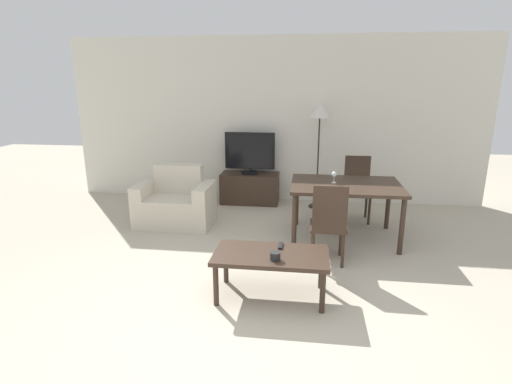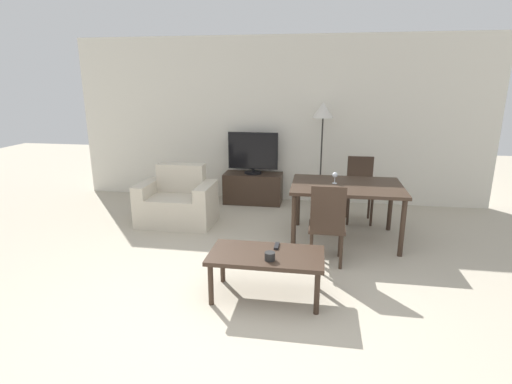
% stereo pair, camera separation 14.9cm
% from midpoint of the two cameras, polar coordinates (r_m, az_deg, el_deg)
% --- Properties ---
extents(ground_plane, '(18.00, 18.00, 0.00)m').
position_cam_midpoint_polar(ground_plane, '(3.53, -4.72, -18.78)').
color(ground_plane, '#B2A893').
extents(wall_back, '(6.89, 0.06, 2.70)m').
position_cam_midpoint_polar(wall_back, '(6.75, 1.93, 10.13)').
color(wall_back, silver).
rests_on(wall_back, ground_plane).
extents(armchair, '(1.06, 0.68, 0.83)m').
position_cam_midpoint_polar(armchair, '(5.82, -12.11, -1.64)').
color(armchair, beige).
rests_on(armchair, ground_plane).
extents(tv_stand, '(0.96, 0.44, 0.51)m').
position_cam_midpoint_polar(tv_stand, '(6.71, -1.50, 0.56)').
color(tv_stand, '#38281E').
rests_on(tv_stand, ground_plane).
extents(tv, '(0.82, 0.29, 0.68)m').
position_cam_midpoint_polar(tv, '(6.58, -1.54, 5.59)').
color(tv, black).
rests_on(tv, tv_stand).
extents(coffee_table, '(1.07, 0.56, 0.44)m').
position_cam_midpoint_polar(coffee_table, '(3.77, 1.00, -9.49)').
color(coffee_table, '#38281E').
rests_on(coffee_table, ground_plane).
extents(dining_table, '(1.37, 0.99, 0.73)m').
position_cam_midpoint_polar(dining_table, '(5.18, 11.89, 0.32)').
color(dining_table, '#38281E').
rests_on(dining_table, ground_plane).
extents(dining_chair_near, '(0.40, 0.40, 0.93)m').
position_cam_midpoint_polar(dining_chair_near, '(4.44, 9.41, -4.14)').
color(dining_chair_near, '#38281E').
rests_on(dining_chair_near, ground_plane).
extents(dining_chair_far, '(0.40, 0.40, 0.93)m').
position_cam_midpoint_polar(dining_chair_far, '(6.02, 13.55, 0.88)').
color(dining_chair_far, '#38281E').
rests_on(dining_chair_far, ground_plane).
extents(floor_lamp, '(0.33, 0.33, 1.68)m').
position_cam_midpoint_polar(floor_lamp, '(6.32, 8.42, 10.62)').
color(floor_lamp, black).
rests_on(floor_lamp, ground_plane).
extents(remote_primary, '(0.04, 0.15, 0.02)m').
position_cam_midpoint_polar(remote_primary, '(3.89, 2.42, -7.67)').
color(remote_primary, black).
rests_on(remote_primary, coffee_table).
extents(cup_white_near, '(0.09, 0.09, 0.07)m').
position_cam_midpoint_polar(cup_white_near, '(3.61, 1.55, -9.14)').
color(cup_white_near, black).
rests_on(cup_white_near, coffee_table).
extents(wine_glass_left, '(0.07, 0.07, 0.15)m').
position_cam_midpoint_polar(wine_glass_left, '(5.15, 10.29, 2.39)').
color(wine_glass_left, silver).
rests_on(wine_glass_left, dining_table).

